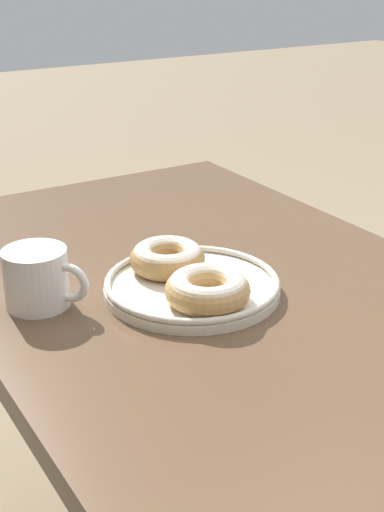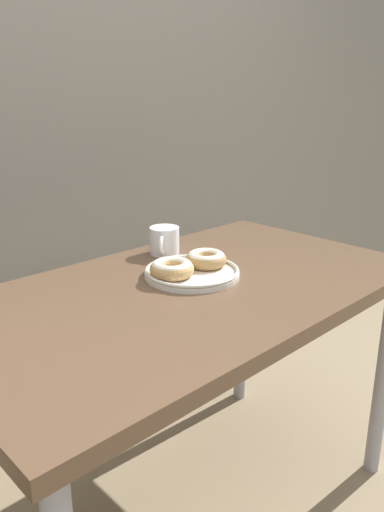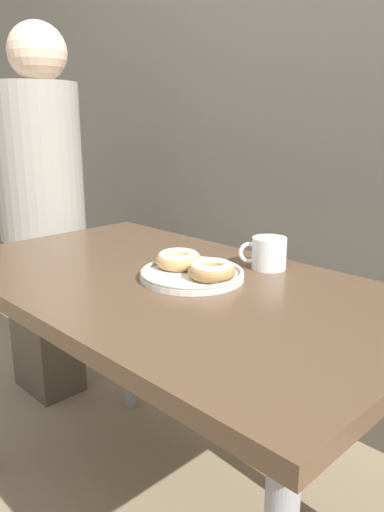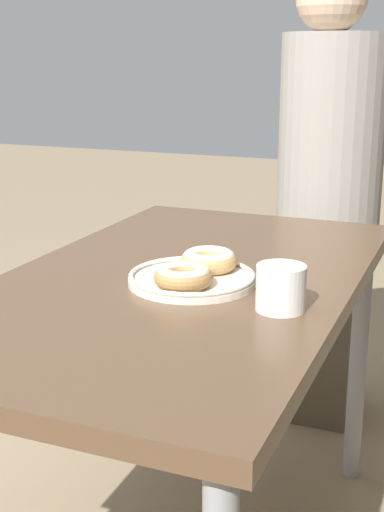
% 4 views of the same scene
% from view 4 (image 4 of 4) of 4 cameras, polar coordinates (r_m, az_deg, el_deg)
% --- Properties ---
extents(dining_table, '(1.29, 0.73, 0.76)m').
position_cam_4_polar(dining_table, '(1.57, -0.82, -4.38)').
color(dining_table, brown).
rests_on(dining_table, ground_plane).
extents(donut_plate, '(0.27, 0.27, 0.06)m').
position_cam_4_polar(donut_plate, '(1.47, 0.22, -1.31)').
color(donut_plate, silver).
rests_on(donut_plate, dining_table).
extents(coffee_mug, '(0.11, 0.10, 0.09)m').
position_cam_4_polar(coffee_mug, '(1.33, 7.07, -2.46)').
color(coffee_mug, white).
rests_on(coffee_mug, dining_table).
extents(person_figure, '(0.38, 0.33, 1.49)m').
position_cam_4_polar(person_figure, '(2.33, 11.00, 5.08)').
color(person_figure, brown).
rests_on(person_figure, ground_plane).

